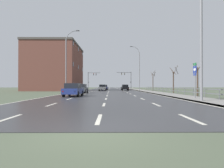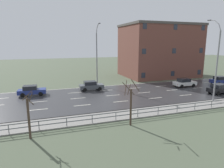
{
  "view_description": "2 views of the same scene",
  "coord_description": "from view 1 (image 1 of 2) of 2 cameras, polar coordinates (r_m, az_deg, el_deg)",
  "views": [
    {
      "loc": [
        0.44,
        -5.1,
        1.29
      ],
      "look_at": [
        0.83,
        46.07,
        1.74
      ],
      "focal_mm": 29.88,
      "sensor_mm": 36.0,
      "label": 1
    },
    {
      "loc": [
        28.23,
        19.4,
        8.01
      ],
      "look_at": [
        0.0,
        28.86,
        1.82
      ],
      "focal_mm": 31.87,
      "sensor_mm": 36.0,
      "label": 2
    }
  ],
  "objects": [
    {
      "name": "street_lamp_foreground",
      "position": [
        16.61,
        25.06,
        12.62
      ],
      "size": [
        2.66,
        0.24,
        10.35
      ],
      "color": "slate",
      "rests_on": "ground"
    },
    {
      "name": "car_distant",
      "position": [
        57.05,
        -2.29,
        -0.99
      ],
      "size": [
        1.99,
        4.18,
        1.57
      ],
      "rotation": [
        0.0,
        0.0,
        -0.05
      ],
      "color": "navy",
      "rests_on": "ground"
    },
    {
      "name": "car_far_left",
      "position": [
        50.91,
        3.98,
        -1.05
      ],
      "size": [
        1.91,
        4.14,
        1.57
      ],
      "rotation": [
        0.0,
        0.0,
        0.02
      ],
      "color": "black",
      "rests_on": "ground"
    },
    {
      "name": "guardrail",
      "position": [
        31.29,
        17.07,
        -1.55
      ],
      "size": [
        0.07,
        37.75,
        1.0
      ],
      "color": "#515459",
      "rests_on": "ground"
    },
    {
      "name": "car_mid_centre",
      "position": [
        48.75,
        -2.91,
        -1.07
      ],
      "size": [
        1.9,
        4.13,
        1.57
      ],
      "rotation": [
        0.0,
        0.0,
        -0.02
      ],
      "color": "silver",
      "rests_on": "ground"
    },
    {
      "name": "bare_tree_far",
      "position": [
        51.04,
        12.45,
        0.88
      ],
      "size": [
        1.31,
        1.37,
        5.42
      ],
      "color": "#423328",
      "rests_on": "ground"
    },
    {
      "name": "bare_tree_mid",
      "position": [
        33.88,
        18.33,
        1.01
      ],
      "size": [
        1.58,
        1.65,
        4.8
      ],
      "color": "#423328",
      "rests_on": "ground"
    },
    {
      "name": "traffic_signal_left",
      "position": [
        69.72,
        -6.43,
        1.97
      ],
      "size": [
        4.6,
        0.36,
        6.31
      ],
      "color": "#38383A",
      "rests_on": "ground"
    },
    {
      "name": "brick_building",
      "position": [
        53.14,
        -16.78,
        4.79
      ],
      "size": [
        12.47,
        17.05,
        12.33
      ],
      "color": "brown",
      "rests_on": "ground"
    },
    {
      "name": "ground_plane",
      "position": [
        53.12,
        -0.92,
        -1.96
      ],
      "size": [
        160.0,
        160.0,
        0.12
      ],
      "color": "#4C5642"
    },
    {
      "name": "road_asphalt_strip",
      "position": [
        65.11,
        -0.83,
        -1.63
      ],
      "size": [
        14.0,
        120.0,
        0.03
      ],
      "color": "#303033",
      "rests_on": "ground"
    },
    {
      "name": "car_near_right",
      "position": [
        22.64,
        -11.76,
        -1.72
      ],
      "size": [
        1.96,
        4.16,
        1.57
      ],
      "rotation": [
        0.0,
        0.0,
        -0.04
      ],
      "color": "navy",
      "rests_on": "ground"
    },
    {
      "name": "sidewalk_right",
      "position": [
        65.6,
        6.56,
        -1.58
      ],
      "size": [
        3.0,
        120.0,
        0.12
      ],
      "color": "gray",
      "rests_on": "ground"
    },
    {
      "name": "street_lamp_left_bank",
      "position": [
        34.73,
        -13.66,
        6.54
      ],
      "size": [
        2.52,
        0.24,
        11.32
      ],
      "color": "slate",
      "rests_on": "ground"
    },
    {
      "name": "street_lamp_midground",
      "position": [
        46.91,
        8.19,
        4.6
      ],
      "size": [
        2.42,
        0.24,
        11.13
      ],
      "color": "slate",
      "rests_on": "ground"
    },
    {
      "name": "car_near_left",
      "position": [
        32.08,
        -9.38,
        -1.37
      ],
      "size": [
        1.92,
        4.14,
        1.57
      ],
      "rotation": [
        0.0,
        0.0,
        -0.03
      ],
      "color": "#474C51",
      "rests_on": "ground"
    },
    {
      "name": "traffic_signal_right",
      "position": [
        68.13,
        4.76,
        2.08
      ],
      "size": [
        5.35,
        0.36,
        6.34
      ],
      "color": "#38383A",
      "rests_on": "ground"
    },
    {
      "name": "bare_tree_near",
      "position": [
        25.29,
        24.66,
        1.05
      ],
      "size": [
        0.94,
        0.92,
        4.08
      ],
      "color": "#423328",
      "rests_on": "ground"
    },
    {
      "name": "highway_sign",
      "position": [
        19.2,
        24.05,
        2.31
      ],
      "size": [
        0.09,
        0.68,
        3.46
      ],
      "color": "slate",
      "rests_on": "ground"
    }
  ]
}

